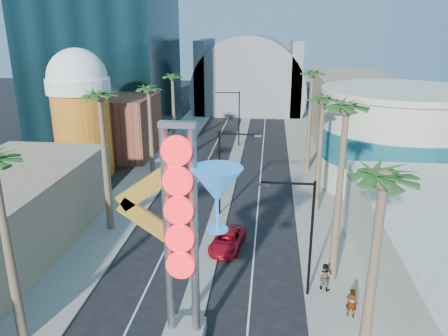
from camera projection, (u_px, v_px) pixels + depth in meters
The scene contains 22 objects.
sidewalk_west at pixel (159, 163), 55.75m from camera, with size 5.00×100.00×0.15m, color gray.
sidewalk_east at pixel (310, 168), 53.83m from camera, with size 5.00×100.00×0.15m, color gray.
median at pixel (235, 158), 57.62m from camera, with size 1.60×84.00×0.15m, color gray.
brick_filler_west at pixel (116, 126), 58.01m from camera, with size 10.00×10.00×8.00m, color brown.
filler_east at pixel (350, 110), 63.89m from camera, with size 10.00×20.00×10.00m, color tan.
beer_mug at pixel (81, 108), 49.35m from camera, with size 7.00×7.00×14.50m.
turquoise_building at pixel (397, 139), 46.62m from camera, with size 16.60×16.60×10.60m.
canopy at pixel (249, 89), 88.38m from camera, with size 22.00×16.00×22.00m.
neon_sign at pixel (196, 223), 22.19m from camera, with size 6.53×2.60×12.55m.
streetlight_0 at pixel (225, 165), 39.07m from camera, with size 3.79×0.25×8.00m.
streetlight_1 at pixel (235, 113), 61.83m from camera, with size 3.79×0.25×8.00m.
streetlight_2 at pixel (304, 229), 27.13m from camera, with size 3.45×0.25×8.00m.
palm_1 at pixel (100, 105), 34.39m from camera, with size 2.40×2.40×12.70m.
palm_2 at pixel (149, 95), 48.03m from camera, with size 2.40×2.40×11.20m.
palm_3 at pixel (172, 81), 59.35m from camera, with size 2.40×2.40×11.20m.
palm_4 at pixel (382, 195), 17.61m from camera, with size 2.40×2.40×12.20m.
palm_5 at pixel (345, 121), 26.76m from camera, with size 2.40×2.40×13.20m.
palm_6 at pixel (323, 107), 38.51m from camera, with size 2.40×2.40×11.70m.
palm_7 at pixel (312, 80), 49.56m from camera, with size 2.40×2.40×12.70m.
red_pickup at pixel (227, 240), 34.47m from camera, with size 2.23×4.84×1.34m, color red.
pedestrian_a at pixel (352, 303), 26.07m from camera, with size 0.69×0.45×1.88m, color gray.
pedestrian_b at pixel (324, 276), 28.81m from camera, with size 0.91×0.71×1.87m, color gray.
Camera 1 is at (4.39, -16.96, 16.95)m, focal length 35.00 mm.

